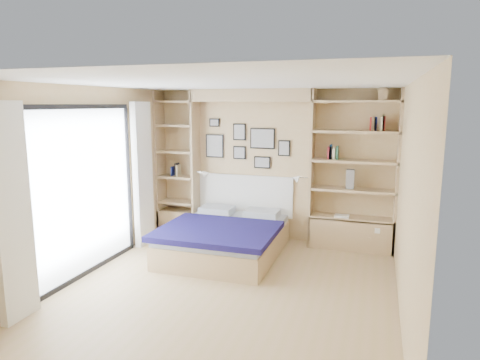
% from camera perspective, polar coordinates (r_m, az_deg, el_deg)
% --- Properties ---
extents(ground, '(4.50, 4.50, 0.00)m').
position_cam_1_polar(ground, '(5.43, -1.82, -14.55)').
color(ground, tan).
rests_on(ground, ground).
extents(room_shell, '(4.50, 4.50, 4.50)m').
position_cam_1_polar(room_shell, '(6.60, -0.59, -0.24)').
color(room_shell, tan).
rests_on(room_shell, ground).
extents(bed, '(1.67, 2.04, 1.07)m').
position_cam_1_polar(bed, '(6.55, -1.92, -7.61)').
color(bed, tan).
rests_on(bed, ground).
extents(photo_gallery, '(1.48, 0.02, 0.82)m').
position_cam_1_polar(photo_gallery, '(7.22, 0.68, 4.86)').
color(photo_gallery, black).
rests_on(photo_gallery, ground).
extents(reading_lamps, '(1.92, 0.12, 0.15)m').
position_cam_1_polar(reading_lamps, '(7.03, 1.31, 0.58)').
color(reading_lamps, silver).
rests_on(reading_lamps, ground).
extents(shelf_decor, '(3.55, 0.23, 2.03)m').
position_cam_1_polar(shelf_decor, '(6.76, 13.09, 5.02)').
color(shelf_decor, maroon).
rests_on(shelf_decor, ground).
extents(deck_chair, '(0.76, 0.97, 0.85)m').
position_cam_1_polar(deck_chair, '(7.99, -22.30, -4.09)').
color(deck_chair, tan).
rests_on(deck_chair, ground).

